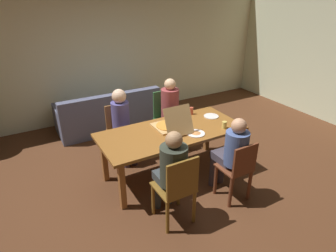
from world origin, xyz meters
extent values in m
plane|color=#532F1B|center=(0.00, 0.00, 0.00)|extent=(20.00, 20.00, 0.00)
cube|color=beige|center=(0.00, 2.77, 1.44)|extent=(7.93, 0.12, 2.88)
cube|color=beige|center=(3.97, 0.83, 1.44)|extent=(0.12, 4.70, 2.88)
cube|color=brown|center=(0.00, 0.00, 0.74)|extent=(2.10, 0.95, 0.04)
cube|color=#965B2C|center=(-0.93, -0.35, 0.36)|extent=(0.08, 0.08, 0.72)
cube|color=#965B2C|center=(0.93, -0.35, 0.36)|extent=(0.08, 0.08, 0.72)
cube|color=#965B2C|center=(-0.93, 0.35, 0.36)|extent=(0.08, 0.08, 0.72)
cube|color=#965B2C|center=(0.93, 0.35, 0.36)|extent=(0.08, 0.08, 0.72)
cylinder|color=brown|center=(-0.28, 0.67, 0.23)|extent=(0.04, 0.04, 0.46)
cylinder|color=brown|center=(-0.63, 0.67, 0.23)|extent=(0.04, 0.04, 0.46)
cylinder|color=brown|center=(-0.28, 1.03, 0.23)|extent=(0.04, 0.04, 0.46)
cylinder|color=brown|center=(-0.63, 1.03, 0.23)|extent=(0.04, 0.04, 0.46)
cube|color=brown|center=(-0.45, 0.85, 0.47)|extent=(0.41, 0.42, 0.02)
cube|color=brown|center=(-0.45, 1.05, 0.69)|extent=(0.38, 0.03, 0.41)
cylinder|color=#3A2C38|center=(-0.38, 0.53, 0.24)|extent=(0.10, 0.10, 0.48)
cylinder|color=#3A2C38|center=(-0.52, 0.53, 0.24)|extent=(0.10, 0.10, 0.48)
cube|color=#3A2C38|center=(-0.45, 0.68, 0.53)|extent=(0.26, 0.34, 0.11)
cylinder|color=#534F97|center=(-0.45, 0.85, 0.76)|extent=(0.29, 0.29, 0.46)
sphere|color=beige|center=(-0.45, 0.85, 1.10)|extent=(0.23, 0.23, 0.23)
cylinder|color=brown|center=(0.30, -0.71, 0.23)|extent=(0.05, 0.05, 0.46)
cylinder|color=brown|center=(0.62, -0.71, 0.23)|extent=(0.05, 0.05, 0.46)
cylinder|color=brown|center=(0.30, -1.02, 0.23)|extent=(0.05, 0.05, 0.46)
cylinder|color=brown|center=(0.62, -1.02, 0.23)|extent=(0.05, 0.05, 0.46)
cube|color=brown|center=(0.46, -0.87, 0.47)|extent=(0.39, 0.38, 0.02)
cube|color=brown|center=(0.46, -1.04, 0.68)|extent=(0.37, 0.03, 0.40)
cylinder|color=#3E3842|center=(0.39, -0.53, 0.24)|extent=(0.10, 0.10, 0.48)
cylinder|color=#3E3842|center=(0.54, -0.53, 0.24)|extent=(0.10, 0.10, 0.48)
cube|color=#3E3842|center=(0.46, -0.69, 0.53)|extent=(0.27, 0.35, 0.11)
cylinder|color=#485D96|center=(0.46, -0.87, 0.76)|extent=(0.30, 0.30, 0.46)
sphere|color=tan|center=(0.46, -0.87, 1.08)|extent=(0.19, 0.19, 0.19)
cylinder|color=brown|center=(-0.64, -0.65, 0.23)|extent=(0.04, 0.04, 0.46)
cylinder|color=brown|center=(-0.27, -0.65, 0.23)|extent=(0.04, 0.04, 0.46)
cylinder|color=brown|center=(-0.64, -1.02, 0.23)|extent=(0.04, 0.04, 0.46)
cylinder|color=brown|center=(-0.27, -1.02, 0.23)|extent=(0.04, 0.04, 0.46)
cube|color=brown|center=(-0.45, -0.83, 0.47)|extent=(0.43, 0.43, 0.02)
cube|color=brown|center=(-0.45, -1.03, 0.72)|extent=(0.41, 0.03, 0.47)
cylinder|color=#343A3D|center=(-0.53, -0.56, 0.24)|extent=(0.10, 0.10, 0.48)
cylinder|color=#343A3D|center=(-0.37, -0.56, 0.24)|extent=(0.10, 0.10, 0.48)
cube|color=#343A3D|center=(-0.45, -0.69, 0.53)|extent=(0.29, 0.29, 0.11)
cylinder|color=#31372C|center=(-0.45, -0.83, 0.78)|extent=(0.32, 0.32, 0.49)
sphere|color=#AA7F57|center=(-0.45, -0.83, 1.11)|extent=(0.20, 0.20, 0.20)
cylinder|color=#2F6134|center=(0.66, 0.65, 0.23)|extent=(0.04, 0.04, 0.46)
cylinder|color=#2F6134|center=(0.26, 0.65, 0.23)|extent=(0.04, 0.04, 0.46)
cylinder|color=#2F6134|center=(0.66, 1.04, 0.23)|extent=(0.04, 0.04, 0.46)
cylinder|color=#2F6134|center=(0.26, 1.04, 0.23)|extent=(0.04, 0.04, 0.46)
cube|color=#2F6134|center=(0.46, 0.85, 0.47)|extent=(0.45, 0.45, 0.02)
cube|color=#2F6134|center=(0.46, 1.06, 0.73)|extent=(0.43, 0.03, 0.49)
cylinder|color=#31343E|center=(0.54, 0.56, 0.24)|extent=(0.10, 0.10, 0.48)
cylinder|color=#31343E|center=(0.38, 0.56, 0.24)|extent=(0.10, 0.10, 0.48)
cube|color=#31343E|center=(0.46, 0.69, 0.53)|extent=(0.28, 0.30, 0.11)
cylinder|color=#953E40|center=(0.46, 0.85, 0.80)|extent=(0.31, 0.31, 0.53)
sphere|color=#DEB085|center=(0.46, 0.85, 1.15)|extent=(0.20, 0.20, 0.20)
cube|color=tan|center=(0.02, 0.12, 0.77)|extent=(0.42, 0.42, 0.02)
cylinder|color=orange|center=(0.02, 0.12, 0.79)|extent=(0.37, 0.37, 0.01)
cube|color=tan|center=(0.02, -0.17, 0.97)|extent=(0.42, 0.17, 0.39)
cylinder|color=white|center=(0.81, 0.12, 0.76)|extent=(0.24, 0.24, 0.01)
cylinder|color=white|center=(0.25, -0.26, 0.76)|extent=(0.26, 0.26, 0.01)
cone|color=#CC8247|center=(0.25, -0.26, 0.78)|extent=(0.14, 0.14, 0.02)
cylinder|color=#B24732|center=(0.58, 0.36, 0.82)|extent=(0.06, 0.06, 0.12)
cylinder|color=#DCC25B|center=(0.71, -0.32, 0.81)|extent=(0.07, 0.07, 0.11)
cube|color=slate|center=(-0.28, 2.11, 0.20)|extent=(1.99, 0.82, 0.40)
cube|color=slate|center=(-0.28, 1.77, 0.61)|extent=(1.99, 0.16, 0.41)
cube|color=slate|center=(-1.18, 2.11, 0.49)|extent=(0.20, 0.78, 0.18)
cube|color=slate|center=(0.61, 2.11, 0.49)|extent=(0.20, 0.78, 0.18)
camera|label=1|loc=(-1.89, -3.24, 2.63)|focal=30.98mm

